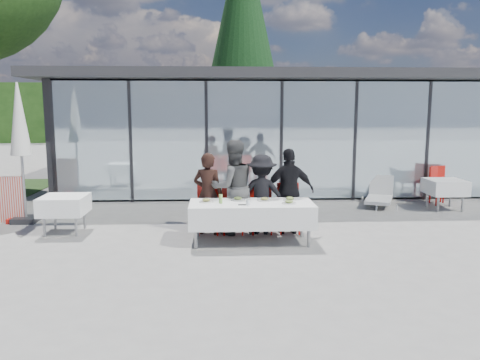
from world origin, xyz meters
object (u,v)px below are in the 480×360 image
at_px(diner_d, 289,191).
at_px(diner_chair_d, 288,205).
at_px(diner_a, 208,194).
at_px(diner_chair_c, 261,206).
at_px(plate_d, 290,199).
at_px(spare_table_left, 64,205).
at_px(conifer_tree, 243,27).
at_px(diner_c, 262,194).
at_px(market_umbrella, 20,129).
at_px(diner_chair_b, 233,206).
at_px(plate_extra, 289,202).
at_px(juice_bottle, 221,199).
at_px(lounger, 380,195).
at_px(spare_chair_b, 434,182).
at_px(dining_table, 251,214).
at_px(plate_c, 265,199).
at_px(spare_table_right, 445,187).
at_px(folded_eyeglasses, 242,205).
at_px(diner_b, 233,187).
at_px(plate_b, 238,199).
at_px(spare_chair_a, 437,183).
at_px(diner_chair_a, 208,206).
at_px(plate_a, 206,201).

height_order(diner_d, diner_chair_d, diner_d).
relative_size(diner_a, diner_chair_c, 1.65).
distance_m(plate_d, spare_table_left, 4.46).
distance_m(plate_d, conifer_tree, 13.62).
distance_m(diner_c, market_umbrella, 5.32).
distance_m(diner_chair_b, plate_extra, 1.34).
relative_size(diner_a, diner_c, 1.03).
height_order(juice_bottle, lounger, juice_bottle).
distance_m(plate_extra, juice_bottle, 1.24).
relative_size(diner_c, diner_chair_d, 1.60).
bearing_deg(diner_d, spare_chair_b, -150.20).
xyz_separation_m(dining_table, plate_c, (0.26, 0.15, 0.24)).
distance_m(diner_chair_b, diner_c, 0.62).
bearing_deg(lounger, diner_chair_c, -142.35).
relative_size(diner_c, spare_table_left, 1.82).
bearing_deg(market_umbrella, juice_bottle, -23.54).
height_order(diner_a, diner_d, diner_d).
bearing_deg(diner_chair_b, plate_c, -46.26).
distance_m(dining_table, juice_bottle, 0.64).
distance_m(diner_chair_b, diner_chair_d, 1.11).
height_order(spare_table_right, conifer_tree, conifer_tree).
xyz_separation_m(diner_a, folded_eyeglasses, (0.62, -0.87, -0.05)).
height_order(diner_b, plate_d, diner_b).
height_order(folded_eyeglasses, conifer_tree, conifer_tree).
distance_m(diner_b, diner_chair_b, 0.40).
distance_m(plate_b, plate_d, 0.97).
bearing_deg(diner_a, diner_d, -163.92).
bearing_deg(diner_d, spare_chair_a, -152.72).
height_order(diner_a, diner_chair_b, diner_a).
distance_m(diner_chair_a, diner_chair_d, 1.60).
bearing_deg(diner_chair_b, juice_bottle, -107.17).
distance_m(dining_table, plate_a, 0.86).
bearing_deg(spare_chair_a, plate_c, -146.44).
bearing_deg(dining_table, plate_d, 13.23).
distance_m(diner_chair_b, plate_b, 0.58).
xyz_separation_m(plate_b, spare_table_left, (-3.42, 0.66, -0.22)).
xyz_separation_m(diner_chair_b, diner_c, (0.56, -0.10, 0.24)).
bearing_deg(juice_bottle, conifer_tree, 85.18).
bearing_deg(spare_chair_a, conifer_tree, 115.86).
height_order(diner_a, plate_b, diner_a).
bearing_deg(spare_chair_b, plate_a, -149.02).
distance_m(dining_table, diner_chair_d, 1.09).
relative_size(diner_chair_c, plate_d, 3.66).
height_order(plate_c, spare_chair_a, spare_chair_a).
height_order(juice_bottle, spare_table_right, juice_bottle).
bearing_deg(folded_eyeglasses, spare_table_left, 162.23).
xyz_separation_m(diner_chair_a, folded_eyeglasses, (0.62, -0.98, 0.22)).
distance_m(spare_table_right, conifer_tree, 12.28).
bearing_deg(diner_c, diner_d, -172.34).
relative_size(plate_extra, spare_table_left, 0.31).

